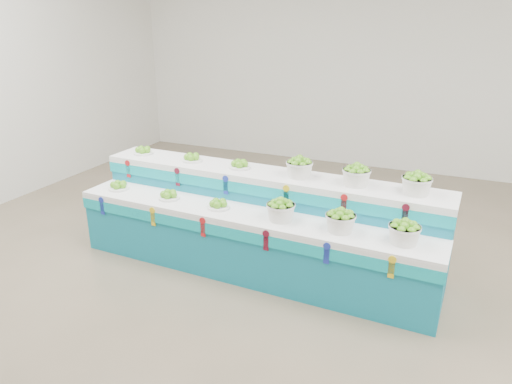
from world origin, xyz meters
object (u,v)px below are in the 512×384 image
(basket_lower_left, at_px, (281,210))
(plate_upper_mid, at_px, (192,157))
(basket_upper_right, at_px, (417,183))
(display_stand, at_px, (256,223))

(basket_lower_left, bearing_deg, plate_upper_mid, 157.87)
(basket_upper_right, bearing_deg, display_stand, -173.06)
(display_stand, height_order, plate_upper_mid, plate_upper_mid)
(display_stand, height_order, basket_upper_right, basket_upper_right)
(display_stand, relative_size, plate_upper_mid, 16.61)
(plate_upper_mid, height_order, basket_upper_right, basket_upper_right)
(display_stand, relative_size, basket_upper_right, 13.97)
(plate_upper_mid, distance_m, basket_upper_right, 2.53)
(plate_upper_mid, relative_size, basket_upper_right, 0.84)
(display_stand, height_order, basket_lower_left, display_stand)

